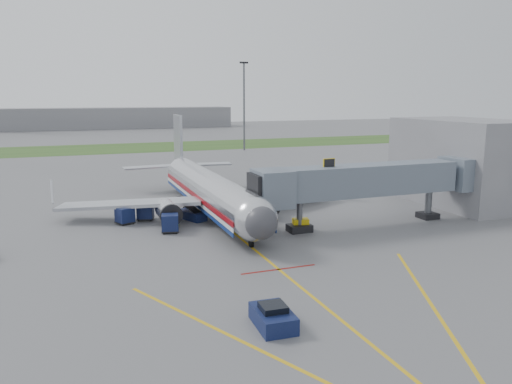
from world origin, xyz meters
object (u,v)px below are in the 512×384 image
object	(u,v)px
airliner	(209,190)
pushback_tug	(273,317)
ramp_worker	(177,217)
belt_loader	(191,214)

from	to	relation	value
airliner	pushback_tug	bearing A→B (deg)	-98.21
airliner	ramp_worker	world-z (taller)	airliner
airliner	belt_loader	distance (m)	3.79
pushback_tug	ramp_worker	bearing A→B (deg)	91.03
pushback_tug	belt_loader	xyz separation A→B (m)	(1.48, 25.87, -0.03)
airliner	ramp_worker	xyz separation A→B (m)	(-4.43, -3.93, -1.76)
airliner	belt_loader	world-z (taller)	airliner
pushback_tug	ramp_worker	world-z (taller)	ramp_worker
pushback_tug	belt_loader	bearing A→B (deg)	86.72
airliner	ramp_worker	bearing A→B (deg)	-138.40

